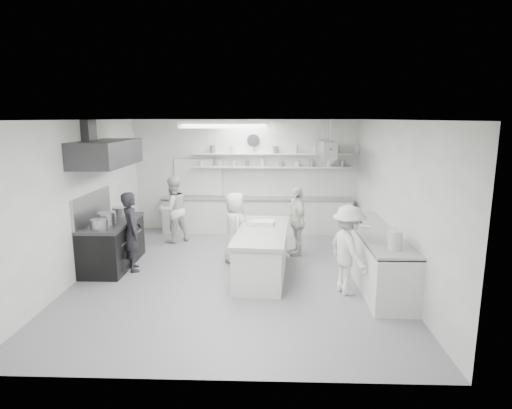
{
  "coord_description": "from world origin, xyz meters",
  "views": [
    {
      "loc": [
        0.66,
        -8.0,
        3.03
      ],
      "look_at": [
        0.37,
        0.6,
        1.29
      ],
      "focal_mm": 29.98,
      "sensor_mm": 36.0,
      "label": 1
    }
  ],
  "objects_px": {
    "back_counter": "(257,215)",
    "cook_stove": "(132,232)",
    "stove": "(113,245)",
    "right_counter": "(375,256)",
    "cook_back": "(173,210)",
    "prep_island": "(262,254)"
  },
  "relations": [
    {
      "from": "prep_island",
      "to": "cook_stove",
      "type": "height_order",
      "value": "cook_stove"
    },
    {
      "from": "stove",
      "to": "cook_stove",
      "type": "xyz_separation_m",
      "value": [
        0.49,
        -0.22,
        0.35
      ]
    },
    {
      "from": "right_counter",
      "to": "cook_stove",
      "type": "bearing_deg",
      "value": 175.41
    },
    {
      "from": "stove",
      "to": "cook_stove",
      "type": "relative_size",
      "value": 1.12
    },
    {
      "from": "back_counter",
      "to": "right_counter",
      "type": "distance_m",
      "value": 4.13
    },
    {
      "from": "back_counter",
      "to": "cook_stove",
      "type": "bearing_deg",
      "value": -128.58
    },
    {
      "from": "right_counter",
      "to": "cook_back",
      "type": "relative_size",
      "value": 2.01
    },
    {
      "from": "stove",
      "to": "prep_island",
      "type": "xyz_separation_m",
      "value": [
        3.11,
        -0.4,
        -0.02
      ]
    },
    {
      "from": "prep_island",
      "to": "cook_back",
      "type": "bearing_deg",
      "value": 140.01
    },
    {
      "from": "right_counter",
      "to": "cook_stove",
      "type": "relative_size",
      "value": 2.06
    },
    {
      "from": "stove",
      "to": "right_counter",
      "type": "relative_size",
      "value": 0.55
    },
    {
      "from": "stove",
      "to": "right_counter",
      "type": "xyz_separation_m",
      "value": [
        5.25,
        -0.6,
        0.02
      ]
    },
    {
      "from": "prep_island",
      "to": "cook_stove",
      "type": "xyz_separation_m",
      "value": [
        -2.62,
        0.18,
        0.37
      ]
    },
    {
      "from": "back_counter",
      "to": "cook_stove",
      "type": "xyz_separation_m",
      "value": [
        -2.41,
        -3.02,
        0.34
      ]
    },
    {
      "from": "right_counter",
      "to": "cook_back",
      "type": "xyz_separation_m",
      "value": [
        -4.39,
        2.41,
        0.35
      ]
    },
    {
      "from": "stove",
      "to": "cook_back",
      "type": "relative_size",
      "value": 1.1
    },
    {
      "from": "cook_stove",
      "to": "cook_back",
      "type": "height_order",
      "value": "cook_back"
    },
    {
      "from": "back_counter",
      "to": "prep_island",
      "type": "height_order",
      "value": "back_counter"
    },
    {
      "from": "stove",
      "to": "cook_stove",
      "type": "distance_m",
      "value": 0.64
    },
    {
      "from": "right_counter",
      "to": "cook_stove",
      "type": "distance_m",
      "value": 4.78
    },
    {
      "from": "back_counter",
      "to": "prep_island",
      "type": "distance_m",
      "value": 3.21
    },
    {
      "from": "back_counter",
      "to": "cook_back",
      "type": "distance_m",
      "value": 2.3
    }
  ]
}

